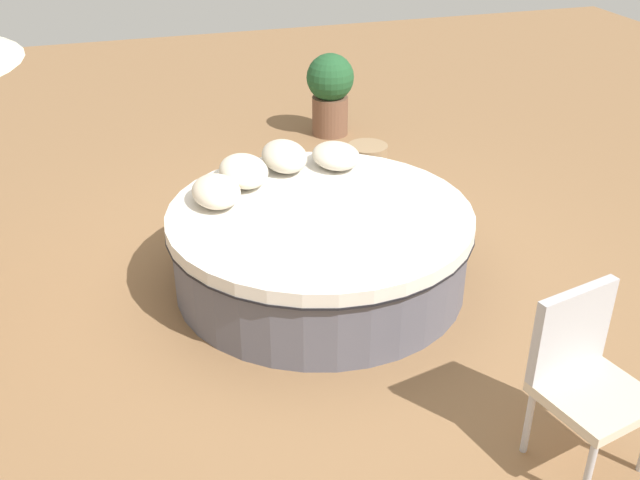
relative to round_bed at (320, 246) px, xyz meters
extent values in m
plane|color=olive|center=(0.00, 0.00, -0.31)|extent=(16.00, 16.00, 0.00)
cylinder|color=#595966|center=(0.00, 0.00, -0.06)|extent=(2.15, 2.15, 0.51)
cylinder|color=black|center=(0.00, 0.00, 0.19)|extent=(2.23, 2.23, 0.01)
cylinder|color=silver|center=(0.00, 0.00, 0.25)|extent=(2.22, 2.22, 0.11)
ellipsoid|color=beige|center=(0.73, -0.36, 0.39)|extent=(0.48, 0.38, 0.18)
ellipsoid|color=beige|center=(0.80, 0.05, 0.41)|extent=(0.52, 0.35, 0.22)
ellipsoid|color=beige|center=(0.63, 0.42, 0.40)|extent=(0.55, 0.37, 0.20)
ellipsoid|color=beige|center=(0.34, 0.69, 0.39)|extent=(0.49, 0.35, 0.19)
cylinder|color=#B7B7BC|center=(-2.40, -0.66, -0.10)|extent=(0.04, 0.04, 0.42)
cylinder|color=#B7B7BC|center=(-1.90, -1.00, -0.10)|extent=(0.04, 0.04, 0.42)
cylinder|color=#B7B7BC|center=(-2.00, -0.57, -0.10)|extent=(0.04, 0.04, 0.42)
cube|color=beige|center=(-2.15, -0.83, 0.14)|extent=(0.61, 0.62, 0.06)
cube|color=#B7B7BC|center=(-1.94, -0.78, 0.42)|extent=(0.18, 0.52, 0.50)
cylinder|color=brown|center=(2.97, -1.03, -0.10)|extent=(0.40, 0.40, 0.43)
sphere|color=#23562D|center=(2.97, -1.03, 0.33)|extent=(0.52, 0.52, 0.52)
cylinder|color=#997A56|center=(1.40, -0.89, -0.08)|extent=(0.37, 0.37, 0.47)
camera|label=1|loc=(-4.56, 1.40, 2.70)|focal=41.70mm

